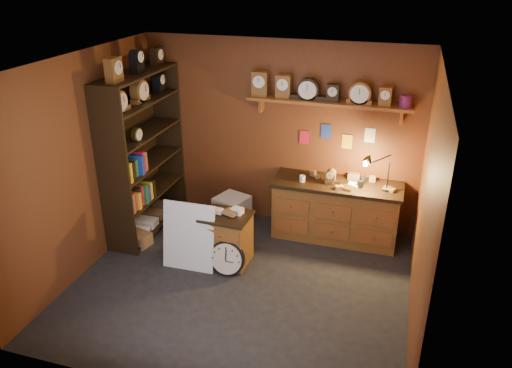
% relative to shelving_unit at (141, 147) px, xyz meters
% --- Properties ---
extents(floor, '(4.00, 4.00, 0.00)m').
position_rel_shelving_unit_xyz_m(floor, '(1.79, -0.98, -1.25)').
color(floor, black).
rests_on(floor, ground).
extents(room_shell, '(4.02, 3.62, 2.71)m').
position_rel_shelving_unit_xyz_m(room_shell, '(1.84, -0.87, 0.47)').
color(room_shell, brown).
rests_on(room_shell, ground).
extents(shelving_unit, '(0.47, 1.60, 2.58)m').
position_rel_shelving_unit_xyz_m(shelving_unit, '(0.00, 0.00, 0.00)').
color(shelving_unit, black).
rests_on(shelving_unit, ground).
extents(workbench, '(1.77, 0.66, 1.36)m').
position_rel_shelving_unit_xyz_m(workbench, '(2.71, 0.49, -0.78)').
color(workbench, brown).
rests_on(workbench, ground).
extents(low_cabinet, '(0.63, 0.54, 0.78)m').
position_rel_shelving_unit_xyz_m(low_cabinet, '(1.46, -0.56, -0.88)').
color(low_cabinet, brown).
rests_on(low_cabinet, ground).
extents(big_round_clock, '(0.46, 0.16, 0.47)m').
position_rel_shelving_unit_xyz_m(big_round_clock, '(1.56, -0.82, -1.03)').
color(big_round_clock, black).
rests_on(big_round_clock, ground).
extents(white_panel, '(0.69, 0.20, 0.91)m').
position_rel_shelving_unit_xyz_m(white_panel, '(1.04, -0.81, -1.25)').
color(white_panel, silver).
rests_on(white_panel, ground).
extents(mini_fridge, '(0.55, 0.57, 0.45)m').
position_rel_shelving_unit_xyz_m(mini_fridge, '(1.19, 0.41, -1.03)').
color(mini_fridge, silver).
rests_on(mini_fridge, ground).
extents(floor_box_a, '(0.35, 0.31, 0.18)m').
position_rel_shelving_unit_xyz_m(floor_box_a, '(0.14, -0.53, -1.16)').
color(floor_box_a, brown).
rests_on(floor_box_a, ground).
extents(floor_box_b, '(0.25, 0.28, 0.12)m').
position_rel_shelving_unit_xyz_m(floor_box_b, '(0.94, -0.54, -1.19)').
color(floor_box_b, white).
rests_on(floor_box_b, ground).
extents(floor_box_c, '(0.25, 0.21, 0.18)m').
position_rel_shelving_unit_xyz_m(floor_box_c, '(0.47, -0.04, -1.16)').
color(floor_box_c, brown).
rests_on(floor_box_c, ground).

